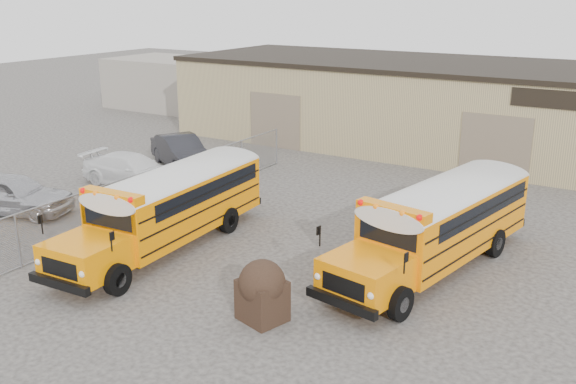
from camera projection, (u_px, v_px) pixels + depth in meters
The scene contains 10 objects.
ground at pixel (231, 276), 19.69m from camera, with size 120.00×120.00×0.00m, color #33322F.
warehouse at pixel (447, 105), 35.23m from camera, with size 30.20×10.20×4.67m.
chainlink_fence at pixel (152, 192), 24.86m from camera, with size 0.07×18.07×1.81m.
distant_building_left at pixel (169, 83), 48.03m from camera, with size 8.00×6.00×3.60m, color gray.
school_bus_left at pixel (256, 165), 26.31m from camera, with size 2.88×9.25×2.68m.
school_bus_right at pixel (514, 181), 23.96m from camera, with size 3.85×9.49×2.70m.
tarp_bundle at pixel (262, 290), 16.80m from camera, with size 1.37×1.29×1.70m.
car_silver at pixel (12, 194), 24.97m from camera, with size 1.91×4.73×1.61m, color #ACADB1.
car_white at pixel (132, 170), 28.72m from camera, with size 1.96×4.82×1.40m, color white.
car_dark at pixel (181, 151), 31.64m from camera, with size 1.66×4.76×1.57m, color black.
Camera 1 is at (10.92, -14.44, 8.36)m, focal length 40.00 mm.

